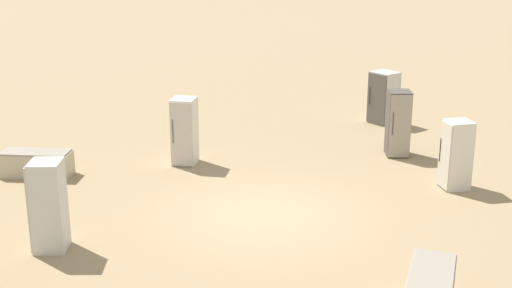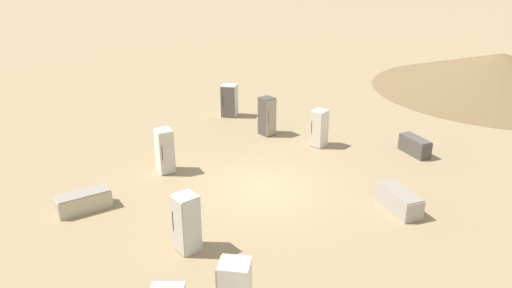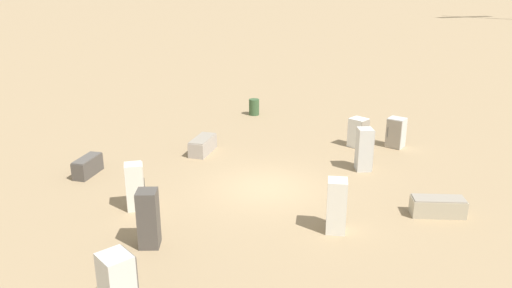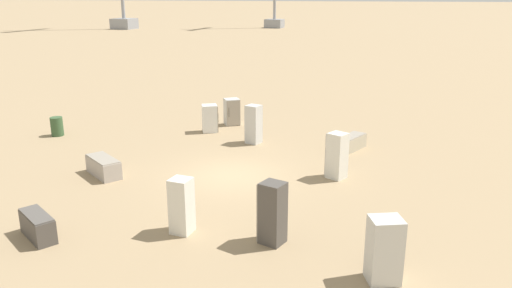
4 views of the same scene
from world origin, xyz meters
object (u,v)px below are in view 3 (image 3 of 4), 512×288
Objects in this scene: discarded_fridge_0 at (358,133)px; discarded_fridge_7 at (337,206)px; discarded_fridge_1 at (149,218)px; discarded_fridge_3 at (364,149)px; discarded_fridge_5 at (88,166)px; discarded_fridge_8 at (118,286)px; rusty_barrel at (254,107)px; discarded_fridge_9 at (203,145)px; discarded_fridge_4 at (438,207)px; discarded_fridge_6 at (396,133)px; discarded_fridge_2 at (135,186)px.

discarded_fridge_0 is 8.67m from discarded_fridge_7.
discarded_fridge_3 is (9.31, 3.55, 0.01)m from discarded_fridge_1.
discarded_fridge_1 reaches higher than discarded_fridge_7.
discarded_fridge_7 is at bearing -13.44° from discarded_fridge_5.
discarded_fridge_8 reaches higher than rusty_barrel.
discarded_fridge_1 reaches higher than discarded_fridge_0.
discarded_fridge_3 is 0.95× the size of discarded_fridge_9.
discarded_fridge_1 is 15.33m from rusty_barrel.
discarded_fridge_8 reaches higher than discarded_fridge_4.
discarded_fridge_4 is at bearing -2.31° from discarded_fridge_5.
discarded_fridge_0 is 0.88× the size of discarded_fridge_5.
discarded_fridge_6 is (2.63, 6.73, 0.39)m from discarded_fridge_4.
rusty_barrel is at bearing 76.87° from discarded_fridge_1.
discarded_fridge_2 is at bearing -8.62° from discarded_fridge_0.
discarded_fridge_0 is 0.79× the size of discarded_fridge_7.
discarded_fridge_1 is 9.97m from discarded_fridge_3.
discarded_fridge_6 is (12.43, 3.03, -0.13)m from discarded_fridge_2.
discarded_fridge_6 is at bearing 71.73° from discarded_fridge_7.
discarded_fridge_2 is 1.80× the size of rusty_barrel.
discarded_fridge_1 is at bearing -163.12° from discarded_fridge_7.
discarded_fridge_8 is (-6.86, -2.22, -0.06)m from discarded_fridge_7.
discarded_fridge_1 is (-10.56, -6.32, 0.21)m from discarded_fridge_0.
discarded_fridge_8 is at bearing -54.65° from discarded_fridge_5.
discarded_fridge_0 is 14.99m from discarded_fridge_8.
discarded_fridge_7 is 9.06m from discarded_fridge_9.
discarded_fridge_3 is 1.15× the size of discarded_fridge_5.
discarded_fridge_8 reaches higher than discarded_fridge_5.
discarded_fridge_6 is 0.80× the size of discarded_fridge_7.
discarded_fridge_5 is (-1.62, 3.83, -0.47)m from discarded_fridge_2.
discarded_fridge_7 is at bearing -23.01° from discarded_fridge_3.
discarded_fridge_3 is at bearing 38.53° from discarded_fridge_0.
discarded_fridge_6 is 9.29m from discarded_fridge_7.
discarded_fridge_4 is at bearing 55.59° from discarded_fridge_0.
discarded_fridge_1 is 6.81m from discarded_fridge_5.
discarded_fridge_8 is at bearing -41.99° from discarded_fridge_3.
discarded_fridge_2 is 13.14m from rusty_barrel.
discarded_fridge_3 is at bearing -154.73° from discarded_fridge_4.
discarded_fridge_1 is 1.09× the size of discarded_fridge_8.
discarded_fridge_4 is at bearing 73.46° from discarded_fridge_2.
discarded_fridge_7 is (7.59, -7.46, 0.52)m from discarded_fridge_5.
discarded_fridge_3 reaches higher than discarded_fridge_9.
discarded_fridge_6 is (12.26, 5.75, -0.20)m from discarded_fridge_1.
discarded_fridge_9 is (5.09, 1.23, -0.02)m from discarded_fridge_5.
discarded_fridge_8 is (-10.38, -6.69, -0.08)m from discarded_fridge_3.
discarded_fridge_1 is 2.72m from discarded_fridge_2.
discarded_fridge_6 is 9.20m from discarded_fridge_9.
discarded_fridge_0 is 12.31m from discarded_fridge_1.
discarded_fridge_7 is (-4.77, -7.23, 0.19)m from discarded_fridge_0.
discarded_fridge_6 is 0.85× the size of discarded_fridge_8.
discarded_fridge_2 is at bearing 67.73° from discarded_fridge_6.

